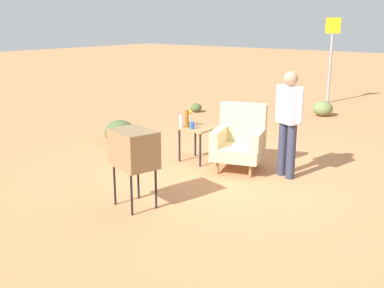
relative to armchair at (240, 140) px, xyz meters
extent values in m
plane|color=#C17A4C|center=(0.02, -0.27, -0.50)|extent=(60.00, 60.00, 0.00)
cylinder|color=#937047|center=(-0.13, -0.43, -0.39)|extent=(0.05, 0.05, 0.22)
cylinder|color=#937047|center=(0.37, -0.26, -0.39)|extent=(0.05, 0.05, 0.22)
cylinder|color=#937047|center=(-0.30, 0.07, -0.39)|extent=(0.05, 0.05, 0.22)
cylinder|color=#937047|center=(0.20, 0.24, -0.39)|extent=(0.05, 0.05, 0.22)
cube|color=#CCB784|center=(0.03, -0.10, -0.18)|extent=(0.96, 0.96, 0.20)
cube|color=#CCB784|center=(-0.07, 0.21, 0.24)|extent=(0.77, 0.40, 0.64)
cube|color=#CCB784|center=(-0.27, -0.20, 0.05)|extent=(0.35, 0.69, 0.26)
cube|color=#CCB784|center=(0.34, 0.01, 0.05)|extent=(0.35, 0.69, 0.26)
cylinder|color=black|center=(-1.03, -0.29, -0.21)|extent=(0.04, 0.04, 0.57)
cylinder|color=black|center=(-0.58, -0.29, -0.21)|extent=(0.04, 0.04, 0.57)
cylinder|color=black|center=(-1.03, 0.16, -0.21)|extent=(0.04, 0.04, 0.57)
cylinder|color=black|center=(-0.58, 0.16, -0.21)|extent=(0.04, 0.04, 0.57)
cube|color=#937047|center=(-0.81, -0.07, 0.09)|extent=(0.56, 0.56, 0.03)
cylinder|color=black|center=(0.04, -2.07, -0.22)|extent=(0.03, 0.03, 0.55)
cylinder|color=black|center=(-0.38, -1.96, -0.22)|extent=(0.03, 0.03, 0.55)
cylinder|color=black|center=(-0.05, -2.42, -0.22)|extent=(0.03, 0.03, 0.55)
cylinder|color=black|center=(-0.47, -2.31, -0.22)|extent=(0.03, 0.03, 0.55)
cube|color=olive|center=(-0.22, -2.19, 0.29)|extent=(0.69, 0.58, 0.48)
cube|color=#383D3F|center=(-0.16, -1.97, 0.29)|extent=(0.41, 0.12, 0.34)
cylinder|color=#2D3347|center=(0.69, 0.16, -0.07)|extent=(0.14, 0.14, 0.86)
cylinder|color=#2D3347|center=(0.87, 0.08, -0.07)|extent=(0.14, 0.14, 0.86)
cube|color=silver|center=(0.78, 0.12, 0.64)|extent=(0.42, 0.34, 0.56)
cylinder|color=silver|center=(0.56, 0.22, 0.67)|extent=(0.09, 0.09, 0.50)
cylinder|color=silver|center=(1.00, 0.03, 0.67)|extent=(0.09, 0.09, 0.50)
sphere|color=#A37556|center=(0.78, 0.12, 1.03)|extent=(0.22, 0.22, 0.22)
cylinder|color=gray|center=(-1.33, 6.98, 0.50)|extent=(0.08, 0.08, 2.00)
cube|color=yellow|center=(-1.33, 6.98, 1.72)|extent=(0.33, 0.33, 0.44)
cylinder|color=brown|center=(-0.94, -0.20, 0.26)|extent=(0.07, 0.07, 0.30)
cylinder|color=blue|center=(-0.80, -0.24, 0.17)|extent=(0.07, 0.07, 0.12)
cylinder|color=silver|center=(-1.04, -0.23, 0.21)|extent=(0.06, 0.06, 0.20)
cylinder|color=silver|center=(-1.03, -0.02, 0.20)|extent=(0.09, 0.09, 0.18)
sphere|color=yellow|center=(-1.03, -0.02, 0.34)|extent=(0.07, 0.07, 0.07)
sphere|color=#E04C66|center=(-1.07, -0.01, 0.34)|extent=(0.07, 0.07, 0.07)
sphere|color=orange|center=(-1.00, -0.04, 0.34)|extent=(0.07, 0.07, 0.07)
ellipsoid|color=#475B33|center=(-3.52, 3.42, -0.38)|extent=(0.31, 0.31, 0.24)
ellipsoid|color=olive|center=(-0.66, 5.00, -0.30)|extent=(0.50, 0.50, 0.39)
ellipsoid|color=#475B33|center=(-2.75, -0.07, -0.26)|extent=(0.60, 0.60, 0.47)
camera|label=1|loc=(3.86, -6.20, 1.88)|focal=43.29mm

